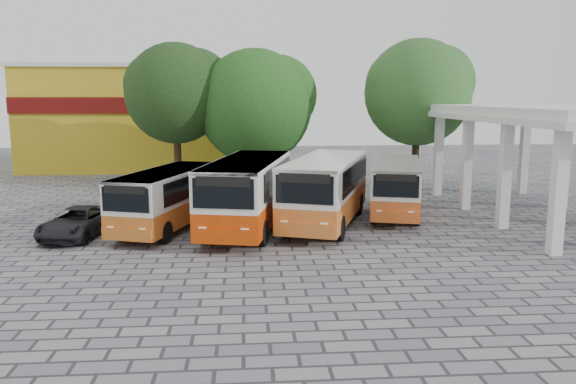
{
  "coord_description": "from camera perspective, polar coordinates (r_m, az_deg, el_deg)",
  "views": [
    {
      "loc": [
        -3.65,
        -22.04,
        5.85
      ],
      "look_at": [
        -1.7,
        3.39,
        1.5
      ],
      "focal_mm": 35.0,
      "sensor_mm": 36.0,
      "label": 1
    }
  ],
  "objects": [
    {
      "name": "bus_centre_right",
      "position": [
        25.73,
        3.89,
        0.56
      ],
      "size": [
        5.29,
        9.11,
        3.08
      ],
      "rotation": [
        0.0,
        0.0,
        -0.34
      ],
      "color": "orange",
      "rests_on": "ground"
    },
    {
      "name": "bus_far_right",
      "position": [
        28.51,
        10.92,
        0.79
      ],
      "size": [
        4.09,
        7.77,
        2.65
      ],
      "rotation": [
        0.0,
        0.0,
        -0.27
      ],
      "color": "#CD551C",
      "rests_on": "ground"
    },
    {
      "name": "terminal_shelter",
      "position": [
        29.65,
        24.32,
        7.02
      ],
      "size": [
        6.8,
        15.8,
        5.4
      ],
      "color": "silver",
      "rests_on": "ground"
    },
    {
      "name": "parked_car",
      "position": [
        25.28,
        -20.59,
        -2.9
      ],
      "size": [
        2.8,
        4.72,
        1.23
      ],
      "primitive_type": "imported",
      "rotation": [
        0.0,
        0.0,
        -0.18
      ],
      "color": "black",
      "rests_on": "ground"
    },
    {
      "name": "ground",
      "position": [
        23.09,
        4.88,
        -5.03
      ],
      "size": [
        90.0,
        90.0,
        0.0
      ],
      "primitive_type": "plane",
      "color": "slate",
      "rests_on": "ground"
    },
    {
      "name": "tree_left",
      "position": [
        36.84,
        -11.22,
        10.12
      ],
      "size": [
        6.7,
        6.38,
        9.24
      ],
      "color": "#3A2A16",
      "rests_on": "ground"
    },
    {
      "name": "tree_middle",
      "position": [
        36.46,
        -3.24,
        9.06
      ],
      "size": [
        7.71,
        7.34,
        8.89
      ],
      "color": "#392611",
      "rests_on": "ground"
    },
    {
      "name": "bus_far_left",
      "position": [
        25.45,
        -12.14,
        -0.33
      ],
      "size": [
        4.33,
        7.75,
        2.62
      ],
      "rotation": [
        0.0,
        0.0,
        -0.31
      ],
      "color": "#C7601A",
      "rests_on": "ground"
    },
    {
      "name": "tree_right",
      "position": [
        37.37,
        13.18,
        10.16
      ],
      "size": [
        7.14,
        6.8,
        9.5
      ],
      "color": "black",
      "rests_on": "ground"
    },
    {
      "name": "shophouse_block",
      "position": [
        48.61,
        -13.19,
        7.44
      ],
      "size": [
        20.4,
        10.4,
        8.3
      ],
      "color": "gold",
      "rests_on": "ground"
    },
    {
      "name": "bus_centre_left",
      "position": [
        24.87,
        -4.13,
        0.28
      ],
      "size": [
        4.38,
        9.05,
        3.11
      ],
      "rotation": [
        0.0,
        0.0,
        -0.21
      ],
      "color": "#C53400",
      "rests_on": "ground"
    }
  ]
}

